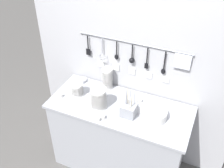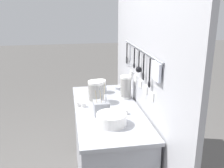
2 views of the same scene
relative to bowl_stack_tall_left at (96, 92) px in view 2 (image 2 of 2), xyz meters
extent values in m
cube|color=#9EA0A8|center=(0.18, 0.09, -0.12)|extent=(1.42, 0.61, 0.03)
cube|color=#9EA0A8|center=(0.18, 0.09, -0.57)|extent=(1.36, 0.59, 0.85)
cube|color=#B2B2B7|center=(0.18, 0.43, -0.02)|extent=(2.22, 0.04, 1.94)
cylinder|color=#93969E|center=(0.18, 0.40, 0.44)|extent=(1.13, 0.01, 0.01)
sphere|color=#93969E|center=(-0.38, 0.40, 0.44)|extent=(0.02, 0.02, 0.02)
sphere|color=#93969E|center=(0.75, 0.40, 0.44)|extent=(0.02, 0.02, 0.02)
cylinder|color=black|center=(-0.30, 0.38, 0.35)|extent=(0.01, 0.01, 0.16)
cube|color=black|center=(-0.30, 0.38, 0.24)|extent=(0.05, 0.01, 0.07)
cylinder|color=#93969E|center=(-0.30, 0.40, 0.43)|extent=(0.01, 0.01, 0.02)
cylinder|color=#93969E|center=(-0.14, 0.38, 0.35)|extent=(0.01, 0.01, 0.16)
torus|color=#93969E|center=(-0.14, 0.38, 0.23)|extent=(0.10, 0.10, 0.01)
cylinder|color=#93969E|center=(-0.14, 0.40, 0.43)|extent=(0.01, 0.01, 0.02)
cylinder|color=black|center=(0.02, 0.38, 0.36)|extent=(0.01, 0.01, 0.15)
ellipsoid|color=black|center=(0.02, 0.38, 0.26)|extent=(0.04, 0.02, 0.06)
cylinder|color=#93969E|center=(0.02, 0.40, 0.43)|extent=(0.01, 0.01, 0.02)
cylinder|color=black|center=(0.18, 0.38, 0.35)|extent=(0.01, 0.01, 0.15)
sphere|color=black|center=(0.18, 0.38, 0.26)|extent=(0.06, 0.06, 0.06)
cylinder|color=#93969E|center=(0.18, 0.40, 0.43)|extent=(0.01, 0.01, 0.02)
cylinder|color=black|center=(0.34, 0.38, 0.34)|extent=(0.01, 0.01, 0.17)
cube|color=black|center=(0.34, 0.38, 0.23)|extent=(0.04, 0.01, 0.06)
cylinder|color=#93969E|center=(0.34, 0.40, 0.43)|extent=(0.01, 0.01, 0.02)
cylinder|color=black|center=(0.51, 0.38, 0.33)|extent=(0.01, 0.01, 0.19)
ellipsoid|color=black|center=(0.51, 0.38, 0.21)|extent=(0.04, 0.02, 0.06)
cylinder|color=#93969E|center=(0.51, 0.40, 0.43)|extent=(0.01, 0.01, 0.02)
cube|color=silver|center=(0.67, 0.38, 0.36)|extent=(0.15, 0.02, 0.14)
cylinder|color=#93969E|center=(0.67, 0.40, 0.43)|extent=(0.01, 0.01, 0.02)
cube|color=white|center=(-0.17, 0.40, 0.12)|extent=(0.07, 0.01, 0.07)
cube|color=white|center=(0.01, 0.40, 0.12)|extent=(0.07, 0.01, 0.07)
cube|color=white|center=(0.18, 0.40, 0.12)|extent=(0.07, 0.01, 0.07)
cube|color=white|center=(0.36, 0.40, 0.12)|extent=(0.07, 0.01, 0.07)
cube|color=white|center=(0.54, 0.40, 0.12)|extent=(0.07, 0.01, 0.07)
cylinder|color=white|center=(0.00, 0.00, -0.08)|extent=(0.15, 0.15, 0.05)
cylinder|color=white|center=(0.00, 0.00, -0.06)|extent=(0.15, 0.15, 0.05)
cylinder|color=white|center=(0.00, 0.00, -0.03)|extent=(0.15, 0.15, 0.05)
cylinder|color=white|center=(0.00, 0.00, 0.00)|extent=(0.15, 0.15, 0.05)
cylinder|color=white|center=(0.00, 0.00, 0.03)|extent=(0.15, 0.15, 0.05)
cylinder|color=white|center=(0.00, 0.00, 0.06)|extent=(0.15, 0.15, 0.05)
cylinder|color=white|center=(0.00, 0.00, 0.08)|extent=(0.15, 0.15, 0.05)
cylinder|color=white|center=(-0.29, 0.08, -0.09)|extent=(0.12, 0.12, 0.04)
cylinder|color=white|center=(-0.29, 0.08, -0.06)|extent=(0.12, 0.12, 0.04)
cylinder|color=white|center=(-0.29, 0.08, -0.04)|extent=(0.12, 0.12, 0.04)
cylinder|color=white|center=(-0.29, 0.08, -0.01)|extent=(0.12, 0.12, 0.04)
cylinder|color=white|center=(-0.29, 0.08, 0.01)|extent=(0.12, 0.12, 0.04)
cylinder|color=white|center=(-0.06, 0.32, -0.08)|extent=(0.11, 0.11, 0.05)
cylinder|color=white|center=(-0.06, 0.32, -0.06)|extent=(0.11, 0.11, 0.05)
cylinder|color=white|center=(-0.06, 0.32, -0.03)|extent=(0.11, 0.11, 0.05)
cylinder|color=white|center=(-0.06, 0.32, 0.00)|extent=(0.11, 0.11, 0.05)
cylinder|color=white|center=(-0.06, 0.32, 0.03)|extent=(0.11, 0.11, 0.05)
cylinder|color=white|center=(-0.06, 0.32, 0.05)|extent=(0.11, 0.11, 0.05)
cylinder|color=white|center=(-0.06, 0.32, 0.08)|extent=(0.11, 0.11, 0.05)
cylinder|color=white|center=(-0.06, 0.32, 0.11)|extent=(0.11, 0.11, 0.05)
cylinder|color=white|center=(0.53, 0.07, -0.10)|extent=(0.25, 0.25, 0.01)
cylinder|color=white|center=(0.53, 0.07, -0.09)|extent=(0.25, 0.25, 0.01)
cylinder|color=white|center=(0.53, 0.07, -0.08)|extent=(0.25, 0.25, 0.01)
cylinder|color=white|center=(0.53, 0.07, -0.07)|extent=(0.25, 0.25, 0.01)
cylinder|color=white|center=(0.53, 0.07, -0.06)|extent=(0.25, 0.25, 0.01)
cylinder|color=white|center=(0.53, 0.07, -0.04)|extent=(0.25, 0.25, 0.01)
cylinder|color=white|center=(0.53, 0.07, -0.03)|extent=(0.25, 0.25, 0.01)
cylinder|color=white|center=(0.53, 0.07, -0.02)|extent=(0.25, 0.25, 0.01)
cylinder|color=#93969E|center=(-0.36, 0.32, -0.09)|extent=(0.10, 0.10, 0.03)
cube|color=#93969E|center=(0.31, 0.01, -0.05)|extent=(0.14, 0.14, 0.12)
cylinder|color=#93969E|center=(0.27, 0.02, 0.05)|extent=(0.01, 0.02, 0.20)
cylinder|color=#C6B793|center=(0.32, -0.03, 0.04)|extent=(0.01, 0.03, 0.17)
cylinder|color=#93969E|center=(0.34, 0.05, 0.05)|extent=(0.01, 0.02, 0.21)
cylinder|color=#93969E|center=(0.31, 0.06, 0.06)|extent=(0.03, 0.02, 0.21)
cylinder|color=#93969E|center=(0.28, 0.01, 0.04)|extent=(0.01, 0.02, 0.18)
cylinder|color=#C6B793|center=(0.28, 0.04, 0.06)|extent=(0.02, 0.02, 0.22)
cylinder|color=#C6B793|center=(0.33, 0.01, 0.04)|extent=(0.01, 0.03, 0.17)
cylinder|color=#93969E|center=(0.27, 0.03, 0.05)|extent=(0.01, 0.03, 0.20)
cylinder|color=white|center=(-0.43, -0.02, -0.09)|extent=(0.04, 0.04, 0.04)
cylinder|color=white|center=(0.08, -0.18, -0.09)|extent=(0.04, 0.04, 0.04)
cylinder|color=white|center=(0.11, -0.13, -0.09)|extent=(0.04, 0.04, 0.04)
cylinder|color=white|center=(0.35, 0.23, -0.09)|extent=(0.04, 0.04, 0.04)
camera|label=1|loc=(0.91, -1.72, 1.60)|focal=42.00mm
camera|label=2|loc=(2.46, -0.27, 0.85)|focal=42.00mm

